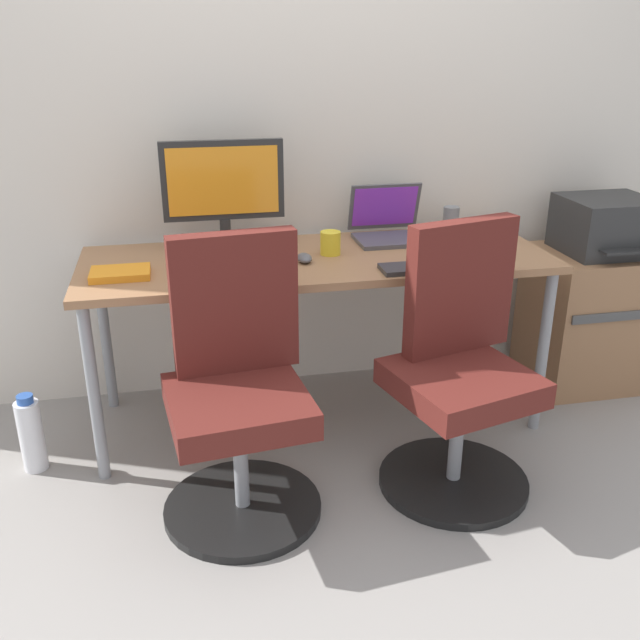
# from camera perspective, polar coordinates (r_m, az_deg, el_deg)

# --- Properties ---
(ground_plane) EXTENTS (5.28, 5.28, 0.00)m
(ground_plane) POSITION_cam_1_polar(r_m,az_deg,el_deg) (3.06, -0.19, -7.74)
(ground_plane) COLOR gray
(back_wall) EXTENTS (4.40, 0.04, 2.60)m
(back_wall) POSITION_cam_1_polar(r_m,az_deg,el_deg) (3.06, -1.84, 17.90)
(back_wall) COLOR silver
(back_wall) RESTS_ON ground
(desk) EXTENTS (1.83, 0.65, 0.72)m
(desk) POSITION_cam_1_polar(r_m,az_deg,el_deg) (2.79, -0.21, 3.98)
(desk) COLOR #996B47
(desk) RESTS_ON ground
(office_chair_left) EXTENTS (0.54, 0.54, 0.94)m
(office_chair_left) POSITION_cam_1_polar(r_m,az_deg,el_deg) (2.36, -6.65, -5.96)
(office_chair_left) COLOR black
(office_chair_left) RESTS_ON ground
(office_chair_right) EXTENTS (0.54, 0.54, 0.94)m
(office_chair_right) POSITION_cam_1_polar(r_m,az_deg,el_deg) (2.53, 11.18, -4.19)
(office_chair_right) COLOR black
(office_chair_right) RESTS_ON ground
(side_cabinet) EXTENTS (0.55, 0.46, 0.63)m
(side_cabinet) POSITION_cam_1_polar(r_m,az_deg,el_deg) (3.49, 21.15, 0.24)
(side_cabinet) COLOR #996B47
(side_cabinet) RESTS_ON ground
(printer) EXTENTS (0.38, 0.40, 0.24)m
(printer) POSITION_cam_1_polar(r_m,az_deg,el_deg) (3.36, 22.18, 7.12)
(printer) COLOR #2D2D2D
(printer) RESTS_ON side_cabinet
(water_bottle_on_floor) EXTENTS (0.09, 0.09, 0.31)m
(water_bottle_on_floor) POSITION_cam_1_polar(r_m,az_deg,el_deg) (2.86, -22.35, -8.56)
(water_bottle_on_floor) COLOR white
(water_bottle_on_floor) RESTS_ON ground
(desktop_monitor) EXTENTS (0.48, 0.18, 0.43)m
(desktop_monitor) POSITION_cam_1_polar(r_m,az_deg,el_deg) (2.85, -7.84, 10.61)
(desktop_monitor) COLOR #262626
(desktop_monitor) RESTS_ON desk
(open_laptop) EXTENTS (0.31, 0.28, 0.22)m
(open_laptop) POSITION_cam_1_polar(r_m,az_deg,el_deg) (3.03, 5.64, 7.60)
(open_laptop) COLOR #4C4C51
(open_laptop) RESTS_ON desk
(keyboard_by_monitor) EXTENTS (0.34, 0.12, 0.02)m
(keyboard_by_monitor) POSITION_cam_1_polar(r_m,az_deg,el_deg) (2.49, -7.47, 3.19)
(keyboard_by_monitor) COLOR #B7B7B7
(keyboard_by_monitor) RESTS_ON desk
(keyboard_by_laptop) EXTENTS (0.34, 0.12, 0.02)m
(keyboard_by_laptop) POSITION_cam_1_polar(r_m,az_deg,el_deg) (2.64, 8.57, 4.24)
(keyboard_by_laptop) COLOR #2D2D2D
(keyboard_by_laptop) RESTS_ON desk
(mouse_by_monitor) EXTENTS (0.06, 0.10, 0.03)m
(mouse_by_monitor) POSITION_cam_1_polar(r_m,az_deg,el_deg) (2.83, 14.65, 5.15)
(mouse_by_monitor) COLOR silver
(mouse_by_monitor) RESTS_ON desk
(mouse_by_laptop) EXTENTS (0.06, 0.10, 0.03)m
(mouse_by_laptop) POSITION_cam_1_polar(r_m,az_deg,el_deg) (2.70, -1.27, 5.04)
(mouse_by_laptop) COLOR #515156
(mouse_by_laptop) RESTS_ON desk
(coffee_mug) EXTENTS (0.08, 0.08, 0.09)m
(coffee_mug) POSITION_cam_1_polar(r_m,az_deg,el_deg) (2.79, 0.85, 6.26)
(coffee_mug) COLOR yellow
(coffee_mug) RESTS_ON desk
(pen_cup) EXTENTS (0.07, 0.07, 0.10)m
(pen_cup) POSITION_cam_1_polar(r_m,az_deg,el_deg) (3.20, 10.55, 8.08)
(pen_cup) COLOR slate
(pen_cup) RESTS_ON desk
(notebook) EXTENTS (0.21, 0.15, 0.03)m
(notebook) POSITION_cam_1_polar(r_m,az_deg,el_deg) (2.63, -15.87, 3.66)
(notebook) COLOR orange
(notebook) RESTS_ON desk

